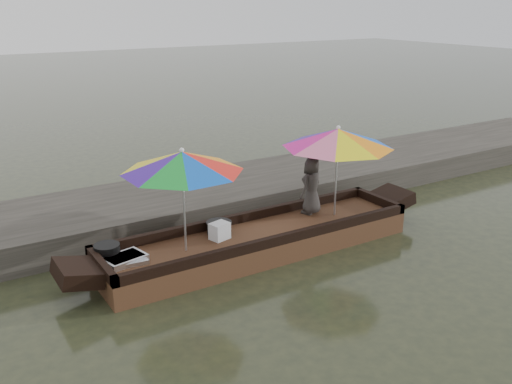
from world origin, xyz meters
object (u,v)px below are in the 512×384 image
tray_crayfish (124,259)px  umbrella_stern (336,171)px  tray_scallop (125,261)px  supply_bag (220,231)px  vendor (311,186)px  cooking_pot (107,251)px  charcoal_grill (219,228)px  boat_hull (259,243)px  umbrella_bow (184,201)px

tray_crayfish → umbrella_stern: umbrella_stern is taller
tray_scallop → supply_bag: (1.53, 0.04, 0.10)m
vendor → cooking_pot: bearing=-21.3°
supply_bag → umbrella_stern: (2.18, -0.11, 0.65)m
tray_scallop → supply_bag: size_ratio=2.05×
charcoal_grill → vendor: vendor is taller
charcoal_grill → supply_bag: (-0.10, -0.20, 0.04)m
boat_hull → charcoal_grill: 0.69m
tray_crayfish → umbrella_stern: bearing=-1.4°
charcoal_grill → umbrella_bow: umbrella_bow is taller
boat_hull → tray_scallop: tray_scallop is taller
supply_bag → umbrella_stern: size_ratio=0.15×
boat_hull → supply_bag: bearing=170.4°
tray_crayfish → cooking_pot: bearing=118.8°
supply_bag → umbrella_bow: 0.91m
tray_crayfish → supply_bag: supply_bag is taller
vendor → tray_crayfish: bearing=-16.7°
umbrella_bow → boat_hull: bearing=0.0°
tray_scallop → charcoal_grill: size_ratio=1.51×
supply_bag → tray_crayfish: bearing=-179.2°
boat_hull → tray_crayfish: tray_crayfish is taller
boat_hull → supply_bag: (-0.65, 0.11, 0.30)m
cooking_pot → charcoal_grill: cooking_pot is taller
boat_hull → tray_crayfish: (-2.19, 0.09, 0.22)m
charcoal_grill → tray_scallop: bearing=-171.4°
tray_crayfish → umbrella_bow: umbrella_bow is taller
charcoal_grill → umbrella_stern: bearing=-8.5°
boat_hull → umbrella_stern: 1.80m
tray_crayfish → supply_bag: (1.53, 0.02, 0.09)m
supply_bag → charcoal_grill: bearing=64.0°
tray_scallop → umbrella_stern: umbrella_stern is taller
cooking_pot → supply_bag: supply_bag is taller
boat_hull → umbrella_stern: umbrella_stern is taller
cooking_pot → tray_crayfish: 0.32m
umbrella_stern → supply_bag: bearing=177.1°
cooking_pot → supply_bag: bearing=-8.7°
tray_scallop → boat_hull: bearing=-1.7°
cooking_pot → supply_bag: (1.69, -0.26, 0.03)m
boat_hull → charcoal_grill: size_ratio=13.62×
vendor → umbrella_stern: bearing=118.2°
umbrella_stern → tray_crayfish: bearing=178.6°
vendor → umbrella_stern: (0.30, -0.27, 0.28)m
cooking_pot → boat_hull: bearing=-9.0°
cooking_pot → umbrella_stern: 3.94m
supply_bag → tray_scallop: bearing=-178.3°
tray_crayfish → vendor: bearing=3.1°
cooking_pot → tray_scallop: 0.35m
supply_bag → umbrella_stern: umbrella_stern is taller
charcoal_grill → umbrella_bow: 1.04m
umbrella_bow → umbrella_stern: bearing=0.0°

